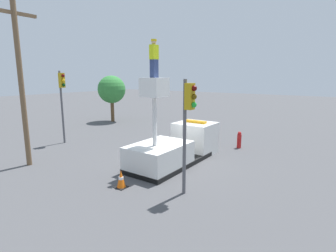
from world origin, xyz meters
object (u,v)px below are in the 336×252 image
bucket_truck (176,146)px  traffic_light_pole (188,114)px  utility_pole (21,81)px  worker (154,59)px  traffic_light_across (62,93)px  fire_hydrant (239,140)px  tree_left_bg (112,90)px  traffic_cone_rear (121,179)px

bucket_truck → traffic_light_pole: size_ratio=1.39×
traffic_light_pole → utility_pole: utility_pole is taller
worker → utility_pole: bearing=117.0°
worker → utility_pole: (-3.15, 6.19, -1.03)m
worker → traffic_light_across: bearing=84.9°
fire_hydrant → utility_pole: bearing=140.7°
worker → traffic_light_pole: worker is taller
worker → fire_hydrant: 8.56m
traffic_light_across → tree_left_bg: traffic_light_across is taller
traffic_cone_rear → utility_pole: utility_pole is taller
traffic_light_across → traffic_cone_rear: (-3.18, -8.78, -3.23)m
fire_hydrant → tree_left_bg: bearing=80.6°
bucket_truck → utility_pole: 8.79m
worker → traffic_light_across: (0.79, 8.77, -1.92)m
traffic_light_across → fire_hydrant: 12.56m
worker → fire_hydrant: worker is taller
fire_hydrant → utility_pole: utility_pole is taller
traffic_light_pole → traffic_cone_rear: 4.08m
tree_left_bg → bucket_truck: bearing=-119.3°
utility_pole → traffic_light_across: bearing=33.2°
worker → tree_left_bg: (9.14, 12.84, -2.20)m
traffic_cone_rear → traffic_light_across: bearing=70.1°
traffic_light_pole → bucket_truck: bearing=39.5°
traffic_cone_rear → tree_left_bg: tree_left_bg is taller
traffic_light_across → tree_left_bg: bearing=26.0°
traffic_light_across → utility_pole: utility_pole is taller
bucket_truck → fire_hydrant: (4.77, -1.88, -0.33)m
worker → traffic_light_across: 9.01m
traffic_light_pole → fire_hydrant: 8.48m
worker → tree_left_bg: 15.91m
fire_hydrant → bucket_truck: bearing=158.5°
traffic_light_pole → traffic_cone_rear: size_ratio=5.89×
worker → traffic_light_pole: 3.71m
worker → tree_left_bg: bearing=54.6°
traffic_cone_rear → utility_pole: 7.50m
worker → tree_left_bg: size_ratio=0.36×
bucket_truck → utility_pole: bearing=129.3°
bucket_truck → traffic_light_across: bearing=97.4°
traffic_light_across → utility_pole: (-3.94, -2.57, 0.90)m
traffic_light_across → traffic_light_pole: bearing=-100.3°
tree_left_bg → traffic_cone_rear: bearing=-131.9°
worker → traffic_cone_rear: (-2.39, -0.02, -5.16)m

